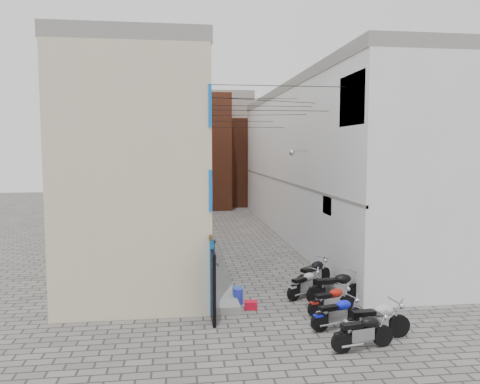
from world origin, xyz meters
name	(u,v)px	position (x,y,z in m)	size (l,w,h in m)	color
ground	(290,312)	(0.00, 0.00, 0.00)	(90.00, 90.00, 0.00)	#585653
plinth	(204,236)	(-2.05, 13.00, 0.12)	(0.90, 26.00, 0.25)	gray
building_left	(153,163)	(-4.98, 12.95, 4.50)	(5.10, 27.00, 9.00)	beige
building_right	(320,162)	(5.00, 13.00, 4.51)	(5.94, 26.00, 9.00)	white
building_far_brick_left	(195,152)	(-2.00, 28.00, 5.00)	(6.00, 6.00, 10.00)	brown
building_far_brick_right	(247,162)	(3.00, 30.00, 4.00)	(5.00, 6.00, 8.00)	brown
building_far_concrete	(212,147)	(0.00, 34.00, 5.50)	(8.00, 5.00, 11.00)	gray
far_shopfront	(220,197)	(0.00, 25.20, 1.20)	(2.00, 0.30, 2.40)	black
overhead_wires	(253,110)	(0.00, 7.64, 7.12)	(5.80, 13.02, 1.32)	black
motorcycle_a	(363,330)	(1.24, -3.00, 0.53)	(0.58, 1.85, 1.07)	black
motorcycle_b	(376,318)	(1.87, -2.39, 0.59)	(0.65, 2.06, 1.19)	#AAABAF
motorcycle_c	(338,312)	(1.08, -1.51, 0.51)	(0.56, 1.77, 1.02)	#0E18D5
motorcycle_d	(331,299)	(1.28, -0.34, 0.50)	(0.55, 1.73, 1.00)	#9A150B
motorcycle_e	(336,286)	(1.79, 0.66, 0.62)	(0.68, 2.15, 1.25)	black
motorcycle_f	(305,283)	(0.93, 1.49, 0.52)	(0.57, 1.80, 1.04)	#98979C
motorcycle_g	(314,272)	(1.54, 2.49, 0.61)	(0.67, 2.12, 1.23)	black
person_a	(206,242)	(-2.35, 6.13, 1.15)	(0.66, 0.43, 1.80)	brown
person_b	(212,262)	(-2.35, 2.55, 1.13)	(0.85, 0.66, 1.76)	#3A4457
water_jug_near	(238,296)	(-1.55, 1.08, 0.26)	(0.34, 0.34, 0.52)	#2635C0
water_jug_far	(237,294)	(-1.55, 1.34, 0.26)	(0.33, 0.33, 0.51)	#215AA9
red_crate	(251,305)	(-1.20, 0.50, 0.13)	(0.43, 0.32, 0.27)	red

